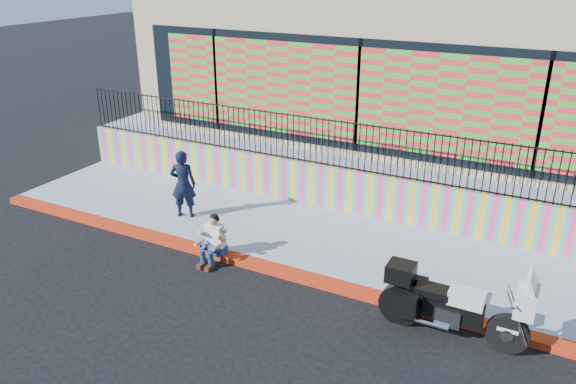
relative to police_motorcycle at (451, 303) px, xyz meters
The scene contains 10 objects.
ground 3.62m from the police_motorcycle, behind, with size 90.00×90.00×0.00m, color black.
red_curb 3.60m from the police_motorcycle, behind, with size 16.00×0.30×0.15m, color #A31B0B.
sidewalk 4.14m from the police_motorcycle, 149.38° to the left, with size 16.00×3.00×0.15m, color #99A0B8.
mural_wall 5.11m from the police_motorcycle, 133.74° to the left, with size 16.00×0.20×1.10m, color #FF4383.
metal_fence 5.25m from the police_motorcycle, 133.74° to the left, with size 15.80×0.04×1.20m, color black, non-canonical shape.
elevated_platform 9.47m from the police_motorcycle, 111.88° to the left, with size 16.00×10.00×1.25m, color #99A0B8.
storefront_building 9.63m from the police_motorcycle, 112.38° to the left, with size 14.00×8.06×4.00m.
police_motorcycle is the anchor object (origin of this frame).
police_officer 6.94m from the police_motorcycle, 166.91° to the left, with size 0.61×0.40×1.68m, color black.
seated_man 5.00m from the police_motorcycle, behind, with size 0.54×0.71×1.06m.
Camera 1 is at (4.79, -8.78, 6.00)m, focal length 35.00 mm.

